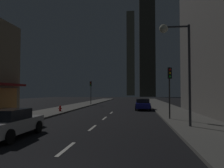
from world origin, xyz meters
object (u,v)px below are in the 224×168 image
(car_parked_near, at_px, (9,123))
(traffic_light_far_left, at_px, (91,87))
(car_parked_far, at_px, (143,104))
(traffic_light_near_right, at_px, (170,81))
(fire_hydrant_far_left, at_px, (60,108))
(street_lamp_right, at_px, (176,49))

(car_parked_near, distance_m, traffic_light_far_left, 28.48)
(traffic_light_far_left, bearing_deg, car_parked_far, -47.97)
(car_parked_near, bearing_deg, traffic_light_near_right, 39.93)
(car_parked_near, distance_m, car_parked_far, 19.59)
(traffic_light_near_right, bearing_deg, car_parked_far, 100.16)
(fire_hydrant_far_left, distance_m, traffic_light_far_left, 14.93)
(fire_hydrant_far_left, relative_size, traffic_light_far_left, 0.16)
(car_parked_far, distance_m, street_lamp_right, 15.05)
(car_parked_near, xyz_separation_m, fire_hydrant_far_left, (-2.30, 13.64, -0.29))
(fire_hydrant_far_left, bearing_deg, car_parked_far, 25.73)
(car_parked_near, relative_size, car_parked_far, 1.00)
(car_parked_far, height_order, traffic_light_near_right, traffic_light_near_right)
(car_parked_far, xyz_separation_m, traffic_light_far_left, (-9.10, 10.09, 2.45))
(traffic_light_near_right, xyz_separation_m, traffic_light_far_left, (-11.00, 20.70, 0.00))
(car_parked_near, bearing_deg, street_lamp_right, 23.53)
(car_parked_far, distance_m, fire_hydrant_far_left, 10.55)
(fire_hydrant_far_left, bearing_deg, traffic_light_far_left, 88.44)
(fire_hydrant_far_left, height_order, traffic_light_far_left, traffic_light_far_left)
(fire_hydrant_far_left, height_order, street_lamp_right, street_lamp_right)
(car_parked_far, bearing_deg, fire_hydrant_far_left, -154.27)
(fire_hydrant_far_left, xyz_separation_m, traffic_light_near_right, (11.40, -6.02, 2.74))
(traffic_light_far_left, bearing_deg, traffic_light_near_right, -62.01)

